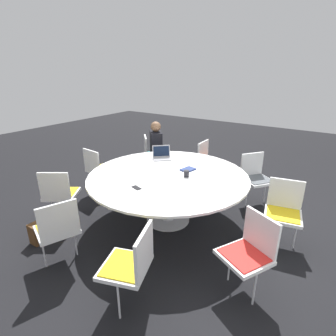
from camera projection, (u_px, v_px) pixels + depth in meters
ground_plane at (168, 220)px, 4.01m from camera, size 16.00×16.00×0.00m
conference_table at (168, 180)px, 3.78m from camera, size 2.28×2.28×0.75m
chair_0 at (152, 152)px, 5.55m from camera, size 0.61×0.61×0.86m
chair_1 at (98, 167)px, 4.71m from camera, size 0.46×0.48×0.86m
chair_2 at (59, 192)px, 3.77m from camera, size 0.59×0.60×0.86m
chair_3 at (58, 227)px, 2.93m from camera, size 0.56×0.55×0.86m
chair_4 at (132, 262)px, 2.40m from camera, size 0.55×0.54×0.86m
chair_5 at (250, 249)px, 2.57m from camera, size 0.58×0.58×0.86m
chair_6 at (284, 208)px, 3.32m from camera, size 0.50×0.51×0.86m
chair_7 at (255, 175)px, 4.36m from camera, size 0.60×0.60×0.86m
chair_8 at (209, 160)px, 5.10m from camera, size 0.45×0.43×0.86m
person_0 at (157, 146)px, 5.27m from camera, size 0.41×0.41×1.21m
laptop at (162, 155)px, 4.39m from camera, size 0.36×0.37×0.21m
spiral_notebook at (188, 169)px, 3.91m from camera, size 0.24×0.19×0.02m
coffee_cup at (186, 174)px, 3.66m from camera, size 0.08×0.08×0.09m
cell_phone at (136, 188)px, 3.32m from camera, size 0.11×0.15×0.01m
handbag at (44, 230)px, 3.52m from camera, size 0.36×0.16×0.28m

